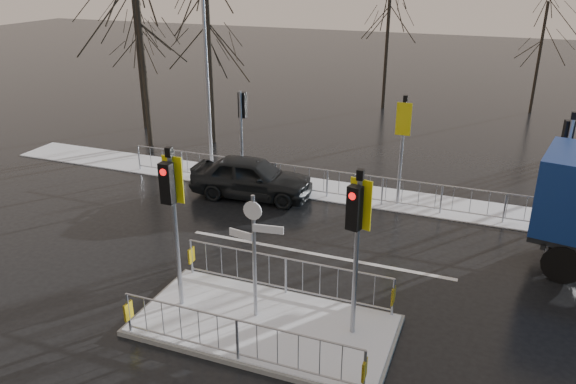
% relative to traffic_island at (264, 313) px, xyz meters
% --- Properties ---
extents(ground, '(120.00, 120.00, 0.00)m').
position_rel_traffic_island_xyz_m(ground, '(0.01, -0.01, -0.39)').
color(ground, black).
rests_on(ground, ground).
extents(snow_verge, '(30.00, 2.00, 0.04)m').
position_rel_traffic_island_xyz_m(snow_verge, '(0.01, 8.59, -0.37)').
color(snow_verge, white).
rests_on(snow_verge, ground).
extents(lane_markings, '(8.00, 11.38, 0.01)m').
position_rel_traffic_island_xyz_m(lane_markings, '(0.01, -0.34, -0.39)').
color(lane_markings, silver).
rests_on(lane_markings, ground).
extents(traffic_island, '(6.00, 3.04, 4.15)m').
position_rel_traffic_island_xyz_m(traffic_island, '(0.00, 0.00, 0.00)').
color(traffic_island, slate).
rests_on(traffic_island, ground).
extents(far_kerb_fixtures, '(18.00, 0.65, 3.83)m').
position_rel_traffic_island_xyz_m(far_kerb_fixtures, '(0.31, 8.08, 0.63)').
color(far_kerb_fixtures, '#9BA0AA').
rests_on(far_kerb_fixtures, ground).
extents(car_far_lane, '(4.52, 2.12, 1.49)m').
position_rel_traffic_island_xyz_m(car_far_lane, '(-3.54, 7.08, 0.36)').
color(car_far_lane, black).
rests_on(car_far_lane, ground).
extents(tree_near_a, '(4.75, 4.75, 8.97)m').
position_rel_traffic_island_xyz_m(tree_near_a, '(-10.49, 10.99, 5.72)').
color(tree_near_a, black).
rests_on(tree_near_a, ground).
extents(tree_near_b, '(4.00, 4.00, 7.55)m').
position_rel_traffic_island_xyz_m(tree_near_b, '(-7.99, 12.49, 4.76)').
color(tree_near_b, black).
rests_on(tree_near_b, ground).
extents(tree_near_c, '(3.50, 3.50, 6.61)m').
position_rel_traffic_island_xyz_m(tree_near_c, '(-12.49, 13.49, 4.11)').
color(tree_near_c, black).
rests_on(tree_near_c, ground).
extents(tree_far_a, '(3.75, 3.75, 7.08)m').
position_rel_traffic_island_xyz_m(tree_far_a, '(-1.99, 21.99, 4.43)').
color(tree_far_a, black).
rests_on(tree_far_a, ground).
extents(tree_far_b, '(3.25, 3.25, 6.14)m').
position_rel_traffic_island_xyz_m(tree_far_b, '(6.01, 23.99, 3.79)').
color(tree_far_b, black).
rests_on(tree_far_b, ground).
extents(street_lamp_left, '(1.25, 0.18, 8.20)m').
position_rel_traffic_island_xyz_m(street_lamp_left, '(-6.42, 9.49, 4.10)').
color(street_lamp_left, '#9BA0AA').
rests_on(street_lamp_left, ground).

